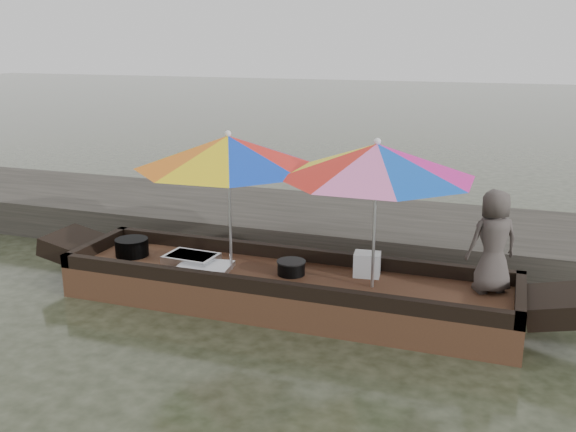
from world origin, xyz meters
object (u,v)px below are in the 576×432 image
(supply_bag, at_px, (367,264))
(vendor, at_px, (493,241))
(tray_crayfish, at_px, (191,259))
(umbrella_stern, at_px, (375,215))
(boat_hull, at_px, (285,291))
(cooking_pot, at_px, (132,247))
(umbrella_bow, at_px, (230,202))
(charcoal_grill, at_px, (291,268))
(tray_scallop, at_px, (205,267))

(supply_bag, height_order, vendor, vendor)
(tray_crayfish, bearing_deg, supply_bag, 7.16)
(umbrella_stern, bearing_deg, boat_hull, 180.00)
(boat_hull, relative_size, umbrella_stern, 2.47)
(cooking_pot, relative_size, tray_crayfish, 0.67)
(cooking_pot, xyz_separation_m, umbrella_bow, (1.31, -0.04, 0.67))
(umbrella_bow, height_order, umbrella_stern, same)
(tray_crayfish, distance_m, vendor, 3.33)
(tray_crayfish, bearing_deg, umbrella_stern, -1.47)
(supply_bag, distance_m, umbrella_bow, 1.64)
(supply_bag, height_order, umbrella_stern, umbrella_stern)
(boat_hull, bearing_deg, charcoal_grill, 54.27)
(cooking_pot, height_order, supply_bag, supply_bag)
(vendor, distance_m, umbrella_stern, 1.21)
(tray_crayfish, distance_m, charcoal_grill, 1.22)
(supply_bag, bearing_deg, tray_scallop, -166.72)
(supply_bag, xyz_separation_m, umbrella_stern, (0.13, -0.31, 0.65))
(umbrella_stern, bearing_deg, supply_bag, 112.36)
(tray_crayfish, relative_size, umbrella_stern, 0.29)
(cooking_pot, distance_m, supply_bag, 2.80)
(umbrella_stern, bearing_deg, tray_crayfish, 178.53)
(tray_crayfish, relative_size, umbrella_bow, 0.29)
(boat_hull, xyz_separation_m, tray_crayfish, (-1.17, 0.05, 0.22))
(cooking_pot, bearing_deg, charcoal_grill, 0.88)
(cooking_pot, distance_m, umbrella_stern, 2.99)
(supply_bag, relative_size, vendor, 0.26)
(tray_crayfish, xyz_separation_m, vendor, (3.28, 0.23, 0.49))
(charcoal_grill, height_order, supply_bag, supply_bag)
(cooking_pot, relative_size, vendor, 0.36)
(umbrella_bow, xyz_separation_m, umbrella_stern, (1.60, 0.00, 0.00))
(umbrella_stern, bearing_deg, cooking_pot, 179.27)
(cooking_pot, relative_size, umbrella_bow, 0.19)
(umbrella_bow, bearing_deg, umbrella_stern, 0.00)
(tray_scallop, xyz_separation_m, charcoal_grill, (0.96, 0.17, 0.04))
(boat_hull, height_order, umbrella_bow, umbrella_bow)
(charcoal_grill, relative_size, umbrella_bow, 0.15)
(cooking_pot, xyz_separation_m, tray_scallop, (1.04, -0.14, -0.07))
(tray_scallop, relative_size, supply_bag, 2.07)
(tray_crayfish, height_order, supply_bag, supply_bag)
(charcoal_grill, bearing_deg, boat_hull, -125.73)
(tray_scallop, relative_size, umbrella_stern, 0.29)
(tray_crayfish, height_order, umbrella_stern, umbrella_stern)
(boat_hull, xyz_separation_m, supply_bag, (0.84, 0.31, 0.30))
(vendor, bearing_deg, cooking_pot, -26.79)
(boat_hull, bearing_deg, supply_bag, 20.11)
(cooking_pot, distance_m, charcoal_grill, 1.99)
(charcoal_grill, relative_size, umbrella_stern, 0.15)
(supply_bag, bearing_deg, tray_crayfish, -172.84)
(tray_crayfish, bearing_deg, cooking_pot, -178.69)
(boat_hull, xyz_separation_m, charcoal_grill, (0.05, 0.07, 0.25))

